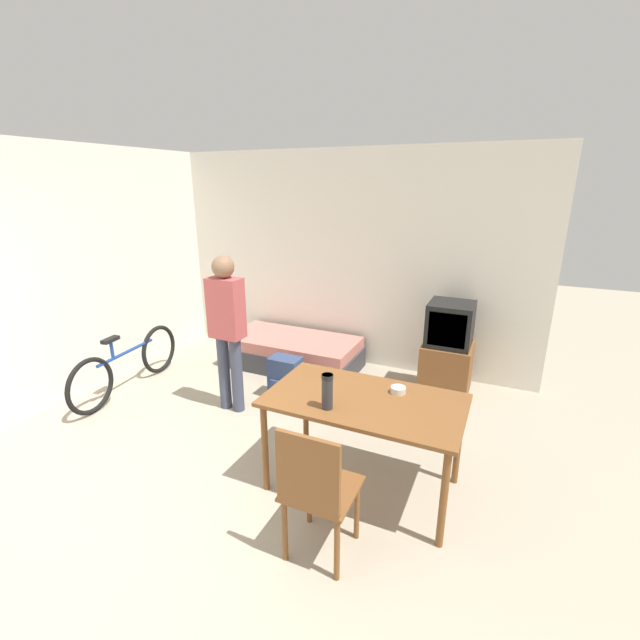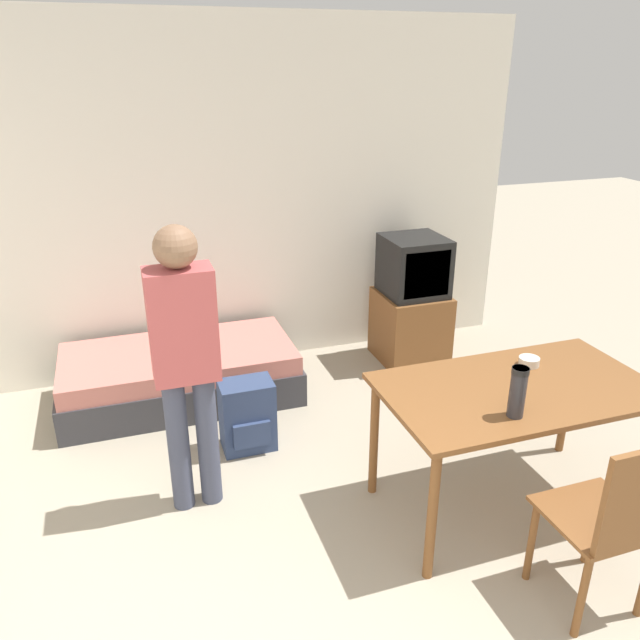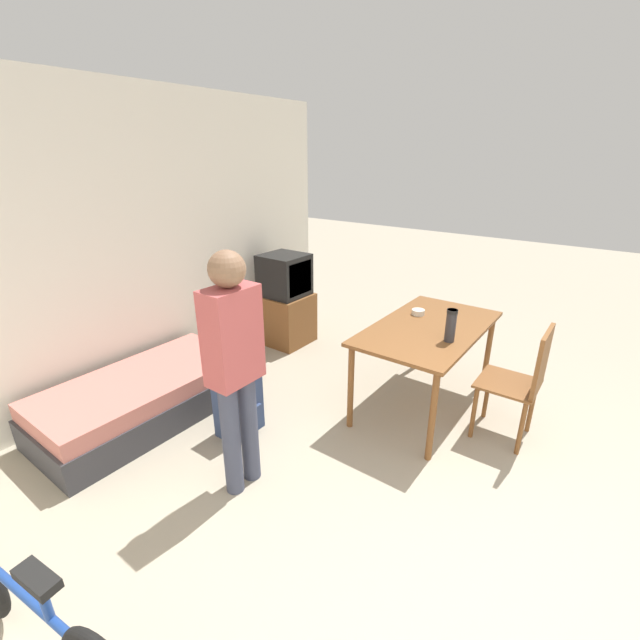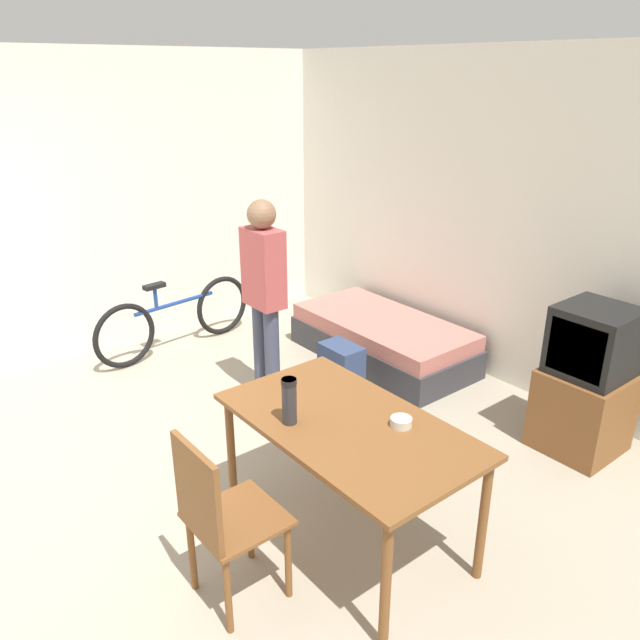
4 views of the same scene
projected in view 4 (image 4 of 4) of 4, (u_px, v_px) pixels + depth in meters
ground_plane at (14, 526)px, 3.70m from camera, size 20.00×20.00×0.00m
wall_back at (455, 213)px, 5.41m from camera, size 5.27×0.06×2.70m
wall_left at (141, 202)px, 5.86m from camera, size 0.06×4.81×2.70m
daybed at (383, 339)px, 5.75m from camera, size 1.72×0.84×0.40m
tv at (587, 384)px, 4.29m from camera, size 0.53×0.55×1.06m
dining_table at (348, 435)px, 3.36m from camera, size 1.45×0.82×0.77m
wooden_chair at (219, 515)px, 2.98m from camera, size 0.43×0.43×0.96m
bicycle at (176, 319)px, 5.90m from camera, size 0.24×1.68×0.71m
person_standing at (264, 288)px, 4.79m from camera, size 0.34×0.22×1.63m
thermos_flask at (289, 399)px, 3.27m from camera, size 0.08×0.08×0.26m
mate_bowl at (401, 422)px, 3.28m from camera, size 0.11×0.11×0.05m
backpack at (341, 373)px, 5.03m from camera, size 0.34×0.26×0.48m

